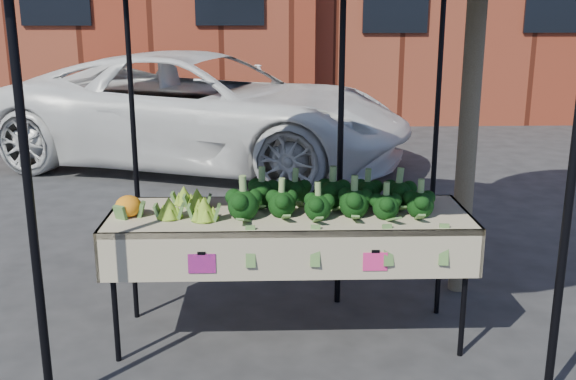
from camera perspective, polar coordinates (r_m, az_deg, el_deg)
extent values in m
plane|color=#252527|center=(4.76, -2.93, -12.65)|extent=(90.00, 90.00, 0.00)
cube|color=tan|center=(4.65, 0.09, -7.20)|extent=(2.40, 0.81, 0.90)
cube|color=#F22D8C|center=(4.20, -7.27, -6.20)|extent=(0.17, 0.01, 0.12)
cube|color=#E92C7D|center=(4.24, 7.39, -6.01)|extent=(0.17, 0.01, 0.12)
ellipsoid|color=black|center=(4.51, 3.57, -0.25)|extent=(1.36, 0.56, 0.25)
ellipsoid|color=#9EAC34|center=(4.53, -8.36, -0.67)|extent=(0.42, 0.56, 0.19)
ellipsoid|color=orange|center=(4.51, -13.33, -1.12)|extent=(0.19, 0.19, 0.17)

